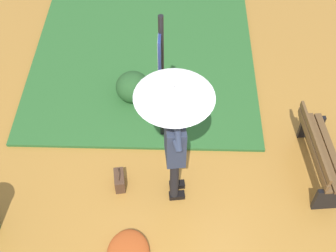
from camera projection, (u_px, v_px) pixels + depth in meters
The scene contains 7 objects.
ground_plane at pixel (187, 209), 6.43m from camera, with size 18.00×18.00×0.00m, color #B27A33.
grass_verge at pixel (144, 46), 8.60m from camera, with size 4.80×4.00×0.05m.
person_with_umbrella at pixel (175, 117), 5.46m from camera, with size 0.96×0.96×2.04m.
info_sign_post at pixel (161, 68), 6.16m from camera, with size 0.44×0.07×2.30m.
handbag at pixel (119, 180), 6.58m from camera, with size 0.32×0.19×0.37m.
park_bench at pixel (319, 153), 6.54m from camera, with size 1.40×0.50×0.75m.
shrub_cluster at pixel (134, 86), 7.63m from camera, with size 0.62×0.56×0.51m.
Camera 1 is at (-3.21, 0.18, 5.69)m, focal length 49.01 mm.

